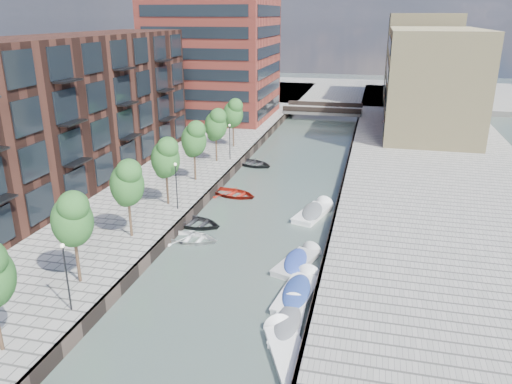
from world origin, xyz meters
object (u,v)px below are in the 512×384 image
at_px(sloop_1, 194,226).
at_px(motorboat_2, 286,349).
at_px(motorboat_3, 298,261).
at_px(tree_3, 165,157).
at_px(sloop_2, 234,196).
at_px(motorboat_4, 314,212).
at_px(bridge, 323,110).
at_px(motorboat_1, 289,321).
at_px(tree_2, 127,182).
at_px(sloop_4, 253,166).
at_px(tree_4, 194,138).
at_px(tree_1, 72,218).
at_px(sloop_3, 191,241).
at_px(car, 387,119).
at_px(tree_5, 216,124).
at_px(motorboat_0, 299,291).
at_px(tree_6, 233,112).

bearing_deg(sloop_1, motorboat_2, -134.25).
xyz_separation_m(sloop_1, motorboat_3, (9.63, -4.68, 0.20)).
relative_size(tree_3, motorboat_2, 1.11).
distance_m(sloop_2, motorboat_4, 8.80).
bearing_deg(bridge, motorboat_1, -85.47).
height_order(sloop_1, sloop_2, sloop_1).
bearing_deg(tree_2, motorboat_1, -27.71).
distance_m(tree_3, sloop_2, 9.04).
distance_m(sloop_4, motorboat_1, 31.94).
distance_m(bridge, tree_4, 41.08).
xyz_separation_m(tree_1, tree_3, (0.00, 14.00, 0.00)).
relative_size(sloop_3, motorboat_1, 0.96).
height_order(tree_4, car, tree_4).
relative_size(tree_2, sloop_1, 1.21).
xyz_separation_m(tree_5, sloop_4, (3.64, 2.44, -5.31)).
xyz_separation_m(tree_2, motorboat_3, (12.73, 0.38, -5.11)).
bearing_deg(motorboat_0, tree_1, -166.14).
bearing_deg(tree_6, tree_2, -90.00).
bearing_deg(tree_2, sloop_4, 81.16).
bearing_deg(car, tree_1, -104.87).
height_order(sloop_1, motorboat_2, motorboat_2).
bearing_deg(tree_3, motorboat_4, 13.15).
bearing_deg(car, tree_2, -107.44).
relative_size(tree_1, tree_4, 1.00).
xyz_separation_m(motorboat_2, car, (5.44, 57.13, 1.48)).
bearing_deg(sloop_3, motorboat_1, -130.72).
xyz_separation_m(tree_4, motorboat_4, (12.66, -4.04, -5.09)).
bearing_deg(motorboat_2, sloop_3, 129.91).
relative_size(sloop_1, motorboat_3, 0.96).
xyz_separation_m(tree_1, tree_6, (0.00, 35.00, 0.00)).
bearing_deg(sloop_1, tree_3, 67.81).
bearing_deg(motorboat_0, sloop_2, 118.60).
bearing_deg(motorboat_2, tree_2, 145.20).
xyz_separation_m(motorboat_0, motorboat_2, (0.23, -5.77, -0.12)).
height_order(sloop_3, motorboat_3, motorboat_3).
height_order(tree_4, sloop_1, tree_4).
relative_size(tree_3, sloop_2, 1.27).
bearing_deg(car, sloop_2, -108.56).
height_order(bridge, motorboat_2, bridge).
bearing_deg(motorboat_4, tree_3, -166.85).
distance_m(sloop_1, motorboat_4, 10.74).
relative_size(bridge, motorboat_0, 2.36).
height_order(sloop_3, sloop_4, sloop_4).
relative_size(tree_3, sloop_3, 1.33).
height_order(tree_1, sloop_4, tree_1).
xyz_separation_m(tree_3, sloop_2, (4.36, 5.88, -5.31)).
xyz_separation_m(motorboat_0, car, (5.67, 51.36, 1.37)).
height_order(tree_2, tree_4, same).
xyz_separation_m(sloop_3, motorboat_1, (9.43, -9.16, 0.19)).
relative_size(motorboat_0, motorboat_4, 0.97).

